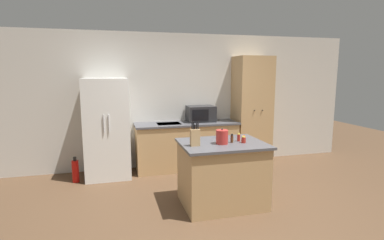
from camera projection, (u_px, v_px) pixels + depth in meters
The scene contains 14 objects.
ground_plane at pixel (222, 215), 3.94m from camera, with size 14.00×14.00×0.00m, color brown.
wall_back at pixel (182, 101), 5.96m from camera, with size 7.20×0.06×2.60m.
refrigerator at pixel (107, 128), 5.29m from camera, with size 0.77×0.74×1.75m.
back_counter at pixel (187, 146), 5.79m from camera, with size 1.97×0.62×0.90m.
pantry_cabinet at pixel (252, 111), 6.04m from camera, with size 0.70×0.58×2.17m.
kitchen_island at pixel (222, 173), 4.20m from camera, with size 1.16×0.90×0.89m.
microwave at pixel (201, 114), 5.85m from camera, with size 0.53×0.39×0.30m.
knife_block at pixel (195, 137), 3.92m from camera, with size 0.12×0.07×0.33m.
spice_bottle_tall_dark at pixel (244, 138), 4.22m from camera, with size 0.04×0.04×0.08m.
spice_bottle_short_red at pixel (232, 139), 4.12m from camera, with size 0.04×0.04×0.12m.
spice_bottle_amber_oil at pixel (244, 140), 4.10m from camera, with size 0.06×0.06×0.09m.
spice_bottle_green_herb at pixel (239, 137), 4.20m from camera, with size 0.04×0.04×0.11m.
kettle at pixel (222, 137), 4.04m from camera, with size 0.16×0.16×0.21m.
fire_extinguisher at pixel (75, 171), 5.09m from camera, with size 0.11×0.11×0.44m.
Camera 1 is at (-1.32, -3.47, 1.85)m, focal length 28.00 mm.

